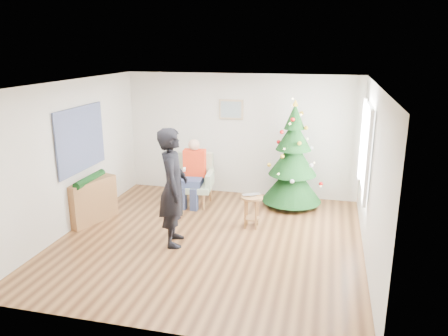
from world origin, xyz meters
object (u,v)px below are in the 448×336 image
(standing_man, at_px, (173,187))
(stool, at_px, (252,211))
(christmas_tree, at_px, (293,159))
(armchair, at_px, (194,186))
(console, at_px, (92,201))

(standing_man, bearing_deg, stool, -64.87)
(christmas_tree, distance_m, stool, 1.56)
(armchair, xyz_separation_m, standing_man, (0.26, -1.87, 0.59))
(christmas_tree, xyz_separation_m, standing_man, (-1.71, -2.21, -0.00))
(armchair, bearing_deg, console, -145.53)
(armchair, height_order, standing_man, standing_man)
(stool, xyz_separation_m, console, (-2.92, -0.43, 0.10))
(stool, distance_m, armchair, 1.66)
(christmas_tree, distance_m, standing_man, 2.80)
(christmas_tree, bearing_deg, armchair, -169.99)
(christmas_tree, xyz_separation_m, console, (-3.51, -1.70, -0.57))
(christmas_tree, bearing_deg, console, -154.11)
(christmas_tree, height_order, standing_man, christmas_tree)
(stool, height_order, armchair, armchair)
(stool, relative_size, console, 0.59)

